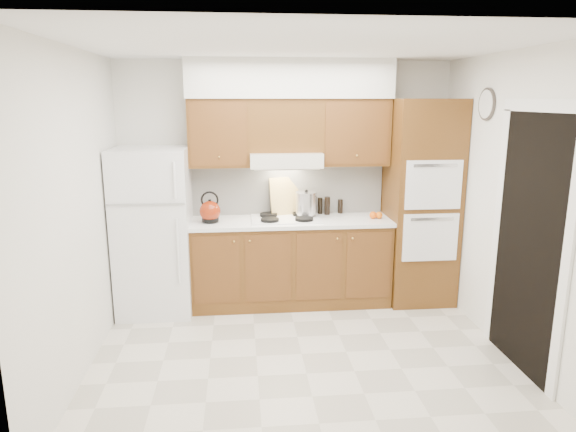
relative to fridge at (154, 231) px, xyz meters
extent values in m
plane|color=beige|center=(1.41, -1.14, -0.86)|extent=(3.60, 3.60, 0.00)
plane|color=white|center=(1.41, -1.14, 1.74)|extent=(3.60, 3.60, 0.00)
cube|color=white|center=(1.41, 0.36, 0.44)|extent=(3.60, 0.02, 2.60)
cube|color=white|center=(-0.40, -1.14, 0.44)|extent=(0.02, 3.00, 2.60)
cube|color=white|center=(3.21, -1.14, 0.44)|extent=(0.02, 3.00, 2.60)
cube|color=white|center=(0.00, 0.00, 0.00)|extent=(0.75, 0.72, 1.72)
cube|color=brown|center=(1.43, 0.06, -0.41)|extent=(2.11, 0.60, 0.90)
cube|color=white|center=(1.43, 0.05, 0.06)|extent=(2.13, 0.62, 0.04)
cube|color=white|center=(1.43, 0.34, 0.36)|extent=(2.11, 0.03, 0.56)
cube|color=brown|center=(2.85, 0.03, 0.24)|extent=(0.70, 0.65, 2.20)
cube|color=brown|center=(0.69, 0.19, 0.99)|extent=(0.63, 0.33, 0.70)
cube|color=brown|center=(2.12, 0.19, 0.99)|extent=(0.73, 0.33, 0.70)
cube|color=silver|center=(1.38, 0.13, 0.71)|extent=(0.75, 0.45, 0.15)
cube|color=brown|center=(1.38, 0.19, 1.06)|extent=(0.75, 0.33, 0.55)
cube|color=silver|center=(1.43, 0.18, 1.54)|extent=(2.13, 0.36, 0.40)
cube|color=white|center=(1.38, 0.07, 0.09)|extent=(0.74, 0.50, 0.01)
cube|color=black|center=(3.19, -1.49, 0.19)|extent=(0.02, 0.90, 2.10)
cylinder|color=#3F3833|center=(3.19, -0.59, 1.29)|extent=(0.02, 0.30, 0.30)
sphere|color=maroon|center=(0.58, 0.00, 0.20)|extent=(0.28, 0.28, 0.22)
cube|color=tan|center=(1.38, 0.28, 0.28)|extent=(0.35, 0.20, 0.44)
cylinder|color=silver|center=(1.61, 0.16, 0.23)|extent=(0.30, 0.30, 0.24)
cylinder|color=black|center=(1.79, 0.30, 0.17)|extent=(0.06, 0.06, 0.18)
cylinder|color=black|center=(1.86, 0.25, 0.18)|extent=(0.07, 0.07, 0.20)
cylinder|color=black|center=(2.02, 0.31, 0.16)|extent=(0.06, 0.06, 0.16)
sphere|color=orange|center=(2.38, 0.00, 0.12)|extent=(0.10, 0.10, 0.07)
sphere|color=#FF610D|center=(2.31, 0.00, 0.12)|extent=(0.10, 0.10, 0.08)
camera|label=1|loc=(0.89, -5.25, 1.34)|focal=32.00mm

